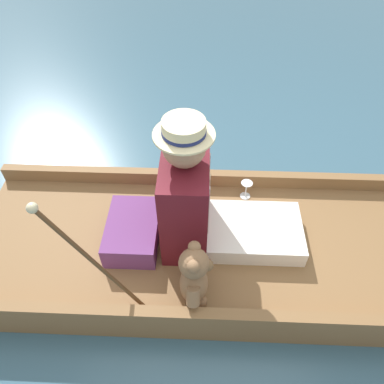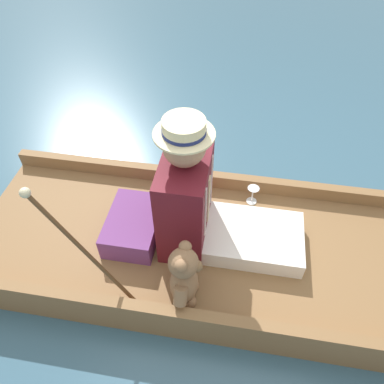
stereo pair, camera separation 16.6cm
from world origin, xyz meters
name	(u,v)px [view 1 (the left image)]	position (x,y,z in m)	size (l,w,h in m)	color
ground_plane	(209,257)	(0.00, 0.00, 0.00)	(16.00, 16.00, 0.00)	#385B70
punt_boat	(210,249)	(0.00, 0.00, 0.09)	(1.03, 2.79, 0.25)	brown
seat_cushion	(133,231)	(-0.01, -0.44, 0.23)	(0.41, 0.29, 0.15)	#6B3875
seated_person	(203,203)	(-0.04, -0.05, 0.45)	(0.43, 0.81, 0.82)	white
teddy_bear	(195,277)	(0.35, -0.08, 0.34)	(0.28, 0.16, 0.40)	#846042
wine_glass	(246,186)	(-0.37, 0.23, 0.25)	(0.07, 0.07, 0.12)	silver
walking_cane	(86,255)	(0.42, -0.54, 0.61)	(0.04, 0.38, 0.78)	brown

